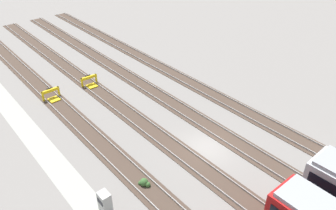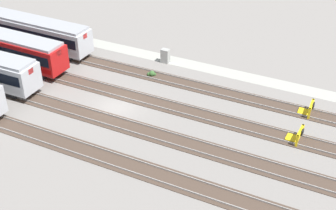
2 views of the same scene
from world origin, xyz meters
name	(u,v)px [view 2 (image 2 of 2)]	position (x,y,z in m)	size (l,w,h in m)	color
ground_plane	(117,107)	(0.00, 0.00, 0.00)	(400.00, 400.00, 0.00)	gray
service_walkway	(169,60)	(0.00, -11.21, 0.00)	(54.00, 2.00, 0.01)	#9E9E93
rail_track_nearest	(152,75)	(0.00, -7.01, 0.04)	(90.00, 2.23, 0.21)	#47382D
rail_track_near_inner	(130,96)	(0.00, -2.34, 0.04)	(90.00, 2.24, 0.21)	#47382D
rail_track_middle	(104,119)	(0.00, 2.34, 0.04)	(90.00, 2.24, 0.21)	#47382D
rail_track_far_inner	(74,147)	(0.00, 7.01, 0.04)	(90.00, 2.23, 0.21)	#47382D
subway_car_front_row_rightmost	(24,30)	(17.14, -6.95, 2.04)	(18.03, 3.06, 3.70)	#B7BABF
bumper_stop_nearest_track	(308,109)	(-16.64, -7.00, 0.51)	(1.37, 2.01, 1.22)	gold
bumper_stop_near_inner_track	(297,135)	(-16.66, -2.34, 0.51)	(1.37, 2.01, 1.22)	gold
electrical_cabinet	(165,56)	(0.06, -10.45, 0.80)	(0.90, 0.73, 1.60)	#9E9E99
weed_clump	(152,74)	(-0.04, -6.97, 0.24)	(0.92, 0.70, 0.64)	#38602D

